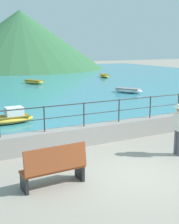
{
  "coord_description": "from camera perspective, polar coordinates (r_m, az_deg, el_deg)",
  "views": [
    {
      "loc": [
        -4.97,
        -6.73,
        3.63
      ],
      "look_at": [
        0.49,
        3.7,
        1.1
      ],
      "focal_mm": 49.63,
      "sensor_mm": 36.0,
      "label": 1
    }
  ],
  "objects": [
    {
      "name": "railing",
      "position": [
        11.34,
        -1.04,
        0.35
      ],
      "size": [
        18.44,
        0.04,
        0.9
      ],
      "color": "#282623",
      "rests_on": "promenade_wall"
    },
    {
      "name": "boat_5",
      "position": [
        30.27,
        -10.26,
        5.52
      ],
      "size": [
        1.87,
        2.45,
        0.36
      ],
      "color": "gold",
      "rests_on": "lake_water"
    },
    {
      "name": "person_walking",
      "position": [
        10.73,
        16.15,
        -2.67
      ],
      "size": [
        0.38,
        0.57,
        1.75
      ],
      "color": "#4C4C56",
      "rests_on": "ground"
    },
    {
      "name": "bench_main",
      "position": [
        8.2,
        -6.49,
        -9.93
      ],
      "size": [
        1.72,
        0.61,
        1.13
      ],
      "color": "brown",
      "rests_on": "ground"
    },
    {
      "name": "boat_0",
      "position": [
        24.21,
        7.13,
        4.01
      ],
      "size": [
        2.0,
        2.42,
        0.36
      ],
      "color": "white",
      "rests_on": "lake_water"
    },
    {
      "name": "boat_3",
      "position": [
        14.94,
        -14.41,
        -1.04
      ],
      "size": [
        2.31,
        0.93,
        0.76
      ],
      "color": "gold",
      "rests_on": "lake_water"
    },
    {
      "name": "hill_main",
      "position": [
        51.83,
        -12.54,
        12.88
      ],
      "size": [
        26.45,
        26.45,
        9.16
      ],
      "primitive_type": "cone",
      "color": "#33663D",
      "rests_on": "ground"
    },
    {
      "name": "promenade_wall",
      "position": [
        11.58,
        -1.02,
        -4.33
      ],
      "size": [
        20.0,
        0.56,
        0.7
      ],
      "primitive_type": "cube",
      "color": "gray",
      "rests_on": "ground"
    },
    {
      "name": "boat_7",
      "position": [
        35.96,
        2.76,
        6.71
      ],
      "size": [
        1.56,
        2.46,
        0.36
      ],
      "color": "gold",
      "rests_on": "lake_water"
    },
    {
      "name": "ground_plane",
      "position": [
        9.12,
        8.22,
        -11.45
      ],
      "size": [
        120.0,
        120.0,
        0.0
      ],
      "primitive_type": "plane",
      "color": "gray"
    }
  ]
}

